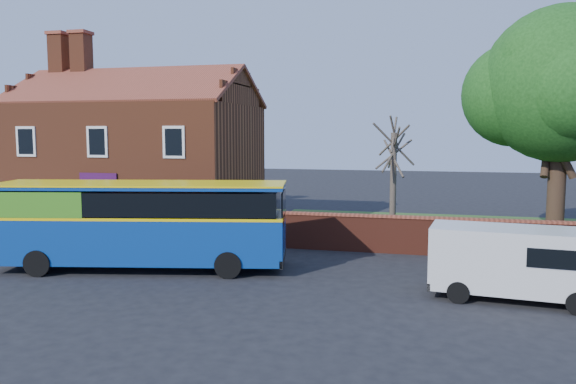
# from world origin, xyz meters

# --- Properties ---
(ground) EXTENTS (120.00, 120.00, 0.00)m
(ground) POSITION_xyz_m (0.00, 0.00, 0.00)
(ground) COLOR black
(ground) RESTS_ON ground
(pavement) EXTENTS (18.00, 3.50, 0.12)m
(pavement) POSITION_xyz_m (-7.00, 5.75, 0.06)
(pavement) COLOR gray
(pavement) RESTS_ON ground
(kerb) EXTENTS (18.00, 0.15, 0.14)m
(kerb) POSITION_xyz_m (-7.00, 4.00, 0.07)
(kerb) COLOR slate
(kerb) RESTS_ON ground
(grass_strip) EXTENTS (26.00, 12.00, 0.04)m
(grass_strip) POSITION_xyz_m (13.00, 13.00, 0.02)
(grass_strip) COLOR #426B28
(grass_strip) RESTS_ON ground
(shop_building) EXTENTS (12.30, 8.13, 10.50)m
(shop_building) POSITION_xyz_m (-7.02, 11.50, 3.41)
(shop_building) COLOR brown
(shop_building) RESTS_ON ground
(boundary_wall) EXTENTS (22.00, 0.38, 1.60)m
(boundary_wall) POSITION_xyz_m (13.00, 7.00, 0.81)
(boundary_wall) COLOR maroon
(boundary_wall) RESTS_ON ground
(bus) EXTENTS (10.86, 4.78, 3.21)m
(bus) POSITION_xyz_m (-2.04, 1.89, 1.82)
(bus) COLOR navy
(bus) RESTS_ON ground
(van_near) EXTENTS (5.16, 2.50, 2.19)m
(van_near) POSITION_xyz_m (11.13, 1.17, 1.22)
(van_near) COLOR silver
(van_near) RESTS_ON ground
(large_tree) EXTENTS (8.67, 6.86, 10.58)m
(large_tree) POSITION_xyz_m (14.15, 10.81, 6.93)
(large_tree) COLOR black
(large_tree) RESTS_ON ground
(bare_tree) EXTENTS (2.06, 2.46, 5.50)m
(bare_tree) POSITION_xyz_m (6.91, 9.71, 2.82)
(bare_tree) COLOR #4C4238
(bare_tree) RESTS_ON ground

